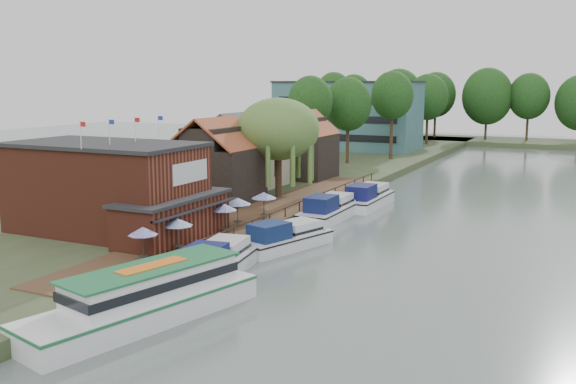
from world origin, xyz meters
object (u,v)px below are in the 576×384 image
at_px(cruiser_2, 329,206).
at_px(cruiser_3, 368,194).
at_px(cottage_a, 216,160).
at_px(umbrella_3, 238,212).
at_px(tour_boat, 143,295).
at_px(umbrella_1, 177,235).
at_px(umbrella_2, 224,218).
at_px(cottage_b, 240,150).
at_px(hotel_block, 348,115).
at_px(willow, 278,148).
at_px(swan, 134,310).
at_px(cruiser_0, 216,258).
at_px(cottage_c, 304,144).
at_px(cruiser_1, 286,234).
at_px(pub, 125,189).
at_px(umbrella_4, 264,205).
at_px(umbrella_0, 143,244).

bearing_deg(cruiser_2, cruiser_3, 80.96).
relative_size(cottage_a, cruiser_2, 0.82).
xyz_separation_m(umbrella_3, tour_boat, (4.94, -18.73, -0.74)).
bearing_deg(umbrella_1, umbrella_2, 89.27).
xyz_separation_m(cottage_b, tour_boat, (15.64, -37.66, -3.70)).
bearing_deg(tour_boat, umbrella_1, 130.15).
bearing_deg(cruiser_2, hotel_block, 108.91).
relative_size(willow, swan, 23.69).
bearing_deg(tour_boat, umbrella_2, 120.69).
bearing_deg(umbrella_2, cruiser_0, -62.43).
relative_size(willow, cruiser_2, 0.99).
bearing_deg(cottage_b, umbrella_1, -68.53).
relative_size(cottage_b, cruiser_2, 0.91).
distance_m(hotel_block, swan, 85.18).
bearing_deg(tour_boat, umbrella_3, 119.41).
bearing_deg(cottage_c, umbrella_1, -79.32).
xyz_separation_m(cottage_b, cottage_c, (4.00, 9.00, 0.00)).
height_order(cruiser_1, tour_boat, tour_boat).
bearing_deg(cottage_b, hotel_block, 94.97).
bearing_deg(umbrella_1, cruiser_0, -14.06).
bearing_deg(umbrella_2, cottage_a, 124.62).
bearing_deg(cruiser_0, cottage_b, 108.16).
distance_m(pub, cruiser_0, 11.89).
bearing_deg(cottage_b, pub, -80.91).
xyz_separation_m(umbrella_4, cruiser_1, (4.44, -4.70, -1.11)).
height_order(cottage_a, cottage_b, same).
bearing_deg(cruiser_1, cruiser_3, 107.07).
distance_m(cottage_b, cruiser_1, 25.95).
relative_size(cottage_b, tour_boat, 0.68).
distance_m(cottage_a, umbrella_2, 14.43).
height_order(cruiser_0, cruiser_1, cruiser_0).
bearing_deg(tour_boat, pub, 147.23).
bearing_deg(cruiser_3, umbrella_4, -107.03).
height_order(cruiser_3, tour_boat, tour_boat).
relative_size(hotel_block, cruiser_3, 2.39).
xyz_separation_m(umbrella_0, cruiser_0, (4.23, 2.34, -1.01)).
bearing_deg(pub, swan, -48.86).
distance_m(cruiser_1, swan, 16.77).
distance_m(pub, cottage_c, 34.01).
relative_size(pub, cottage_b, 2.08).
distance_m(cottage_c, tour_boat, 48.23).
relative_size(umbrella_2, tour_boat, 0.17).
bearing_deg(cottage_c, pub, -90.00).
bearing_deg(willow, umbrella_1, -81.42).
bearing_deg(cottage_a, cruiser_3, 35.50).
xyz_separation_m(pub, cottage_a, (-1.00, 15.00, 0.60)).
distance_m(umbrella_1, cruiser_1, 9.10).
height_order(umbrella_1, umbrella_2, same).
bearing_deg(swan, umbrella_4, 98.08).
bearing_deg(umbrella_2, hotel_block, 102.52).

